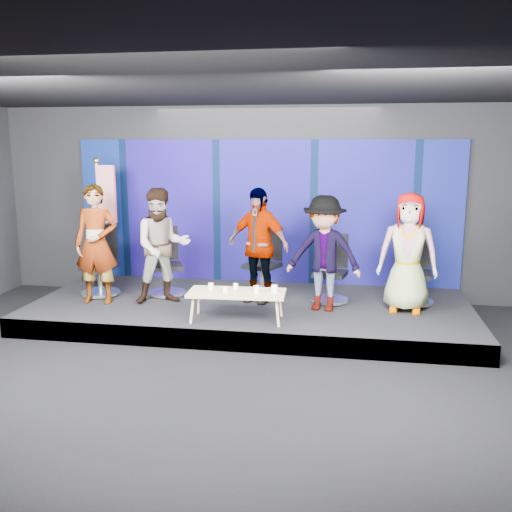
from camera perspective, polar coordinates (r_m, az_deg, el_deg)
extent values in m
plane|color=black|center=(7.09, -4.09, -12.40)|extent=(10.00, 10.00, 0.00)
cube|color=black|center=(10.48, 0.92, 5.29)|extent=(10.00, 0.02, 3.50)
cube|color=black|center=(2.99, -23.22, -11.15)|extent=(10.00, 0.02, 3.50)
cube|color=black|center=(6.53, -4.54, 17.02)|extent=(10.00, 8.00, 0.02)
cube|color=black|center=(9.34, -0.49, -5.49)|extent=(7.00, 3.00, 0.30)
cube|color=#071D53|center=(10.45, 0.88, 4.44)|extent=(7.00, 0.08, 2.60)
cylinder|color=silver|center=(10.05, -15.27, -3.59)|extent=(0.71, 0.71, 0.07)
cylinder|color=silver|center=(9.99, -15.35, -2.18)|extent=(0.08, 0.08, 0.44)
cube|color=black|center=(9.94, -15.41, -0.94)|extent=(0.57, 0.57, 0.08)
cube|color=black|center=(10.12, -15.00, 1.40)|extent=(0.49, 0.09, 0.61)
imported|color=black|center=(9.42, -15.68, 1.14)|extent=(0.73, 0.51, 1.91)
cylinder|color=silver|center=(9.82, -8.84, -3.68)|extent=(0.85, 0.85, 0.06)
cylinder|color=silver|center=(9.76, -8.89, -2.28)|extent=(0.07, 0.07, 0.43)
cube|color=black|center=(9.71, -8.93, -1.05)|extent=(0.68, 0.68, 0.07)
cube|color=black|center=(9.89, -9.17, 1.25)|extent=(0.45, 0.25, 0.59)
imported|color=black|center=(9.19, -9.36, 0.97)|extent=(1.11, 1.02, 1.85)
cylinder|color=silver|center=(9.77, 0.62, -3.61)|extent=(0.83, 0.83, 0.06)
cylinder|color=silver|center=(9.71, 0.62, -2.20)|extent=(0.08, 0.08, 0.43)
cube|color=black|center=(9.67, 0.62, -0.97)|extent=(0.67, 0.67, 0.08)
cube|color=black|center=(9.82, 1.38, 1.33)|extent=(0.46, 0.22, 0.59)
imported|color=black|center=(9.15, 0.19, 1.09)|extent=(1.18, 0.81, 1.85)
cylinder|color=silver|center=(9.35, 7.35, -4.41)|extent=(0.72, 0.72, 0.06)
cylinder|color=silver|center=(9.29, 7.39, -3.00)|extent=(0.07, 0.07, 0.41)
cube|color=black|center=(9.24, 7.42, -1.77)|extent=(0.58, 0.58, 0.07)
cube|color=black|center=(9.41, 7.81, 0.56)|extent=(0.45, 0.13, 0.56)
imported|color=black|center=(8.73, 6.81, 0.25)|extent=(1.25, 0.86, 1.77)
cylinder|color=silver|center=(9.52, 15.47, -4.43)|extent=(0.71, 0.71, 0.06)
cylinder|color=silver|center=(9.46, 15.55, -3.02)|extent=(0.07, 0.07, 0.42)
cube|color=black|center=(9.41, 15.62, -1.77)|extent=(0.57, 0.57, 0.07)
cube|color=black|center=(9.59, 15.77, 0.59)|extent=(0.47, 0.11, 0.58)
imported|color=black|center=(8.91, 14.96, 0.33)|extent=(0.96, 0.69, 1.82)
cube|color=tan|center=(8.26, -1.94, -3.72)|extent=(1.42, 0.66, 0.04)
cylinder|color=tan|center=(8.21, -6.42, -5.43)|extent=(0.04, 0.04, 0.39)
cylinder|color=tan|center=(8.64, -5.72, -4.56)|extent=(0.04, 0.04, 0.39)
cylinder|color=tan|center=(8.03, 2.17, -5.75)|extent=(0.04, 0.04, 0.39)
cylinder|color=tan|center=(8.47, 2.43, -4.84)|extent=(0.04, 0.04, 0.39)
cylinder|color=white|center=(8.39, -4.54, -3.02)|extent=(0.08, 0.08, 0.09)
cylinder|color=white|center=(8.19, -3.08, -3.38)|extent=(0.07, 0.07, 0.09)
cylinder|color=white|center=(8.38, -2.05, -3.04)|extent=(0.07, 0.07, 0.08)
cylinder|color=white|center=(8.16, 0.06, -3.35)|extent=(0.09, 0.09, 0.10)
cylinder|color=white|center=(8.19, 1.86, -3.30)|extent=(0.09, 0.09, 0.11)
cylinder|color=black|center=(10.71, -15.07, -2.60)|extent=(0.30, 0.30, 0.09)
cylinder|color=gold|center=(10.51, -15.38, 3.20)|extent=(0.04, 0.04, 2.09)
sphere|color=gold|center=(10.42, -15.69, 9.15)|extent=(0.10, 0.10, 0.10)
cube|color=red|center=(10.32, -14.74, 6.01)|extent=(0.37, 0.13, 1.00)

